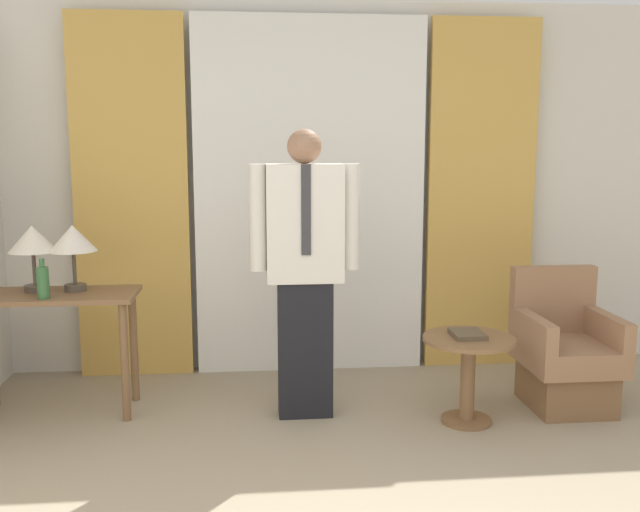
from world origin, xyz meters
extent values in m
cube|color=silver|center=(0.00, 3.08, 1.35)|extent=(10.00, 0.06, 2.70)
cube|color=white|center=(0.00, 2.95, 1.29)|extent=(1.67, 0.06, 2.58)
cube|color=gold|center=(-1.28, 2.95, 1.29)|extent=(0.80, 0.06, 2.58)
cube|color=gold|center=(1.28, 2.95, 1.29)|extent=(0.80, 0.06, 2.58)
cube|color=brown|center=(-1.66, 2.21, 0.76)|extent=(1.01, 0.47, 0.03)
cylinder|color=brown|center=(-1.21, 2.04, 0.37)|extent=(0.05, 0.05, 0.74)
cylinder|color=brown|center=(-1.21, 2.39, 0.37)|extent=(0.05, 0.05, 0.74)
cylinder|color=#4C4238|center=(-1.78, 2.28, 0.79)|extent=(0.13, 0.13, 0.04)
cylinder|color=#4C4238|center=(-1.78, 2.28, 0.92)|extent=(0.02, 0.02, 0.21)
cone|color=silver|center=(-1.78, 2.28, 1.10)|extent=(0.29, 0.29, 0.16)
cylinder|color=#4C4238|center=(-1.54, 2.28, 0.79)|extent=(0.13, 0.13, 0.04)
cylinder|color=#4C4238|center=(-1.54, 2.28, 0.92)|extent=(0.02, 0.02, 0.21)
cone|color=silver|center=(-1.54, 2.28, 1.10)|extent=(0.29, 0.29, 0.16)
cylinder|color=#336638|center=(-1.67, 2.07, 0.87)|extent=(0.07, 0.07, 0.19)
cylinder|color=#336638|center=(-1.67, 2.07, 0.99)|extent=(0.03, 0.03, 0.05)
cube|color=black|center=(-0.11, 2.03, 0.43)|extent=(0.33, 0.18, 0.85)
cube|color=silver|center=(-0.11, 2.03, 1.21)|extent=(0.46, 0.21, 0.71)
cube|color=#333338|center=(-0.11, 1.92, 1.30)|extent=(0.06, 0.01, 0.53)
cylinder|color=silver|center=(-0.39, 2.03, 1.24)|extent=(0.10, 0.10, 0.64)
cylinder|color=silver|center=(0.17, 2.03, 1.24)|extent=(0.10, 0.10, 0.64)
sphere|color=#936B51|center=(-0.11, 2.03, 1.67)|extent=(0.21, 0.21, 0.21)
cube|color=brown|center=(1.57, 1.99, 0.14)|extent=(0.48, 0.52, 0.27)
cube|color=#936B4C|center=(1.57, 1.99, 0.35)|extent=(0.56, 0.61, 0.16)
cube|color=#936B4C|center=(1.57, 2.25, 0.66)|extent=(0.56, 0.10, 0.44)
cube|color=#936B4C|center=(1.33, 1.99, 0.52)|extent=(0.08, 0.61, 0.18)
cube|color=#936B4C|center=(1.81, 1.99, 0.52)|extent=(0.08, 0.61, 0.18)
cylinder|color=brown|center=(0.86, 1.81, 0.01)|extent=(0.30, 0.30, 0.02)
cylinder|color=brown|center=(0.86, 1.81, 0.25)|extent=(0.09, 0.09, 0.51)
cylinder|color=brown|center=(0.86, 1.81, 0.52)|extent=(0.55, 0.55, 0.02)
cube|color=brown|center=(0.85, 1.82, 0.55)|extent=(0.19, 0.22, 0.03)
camera|label=1|loc=(-0.44, -2.22, 1.69)|focal=40.00mm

